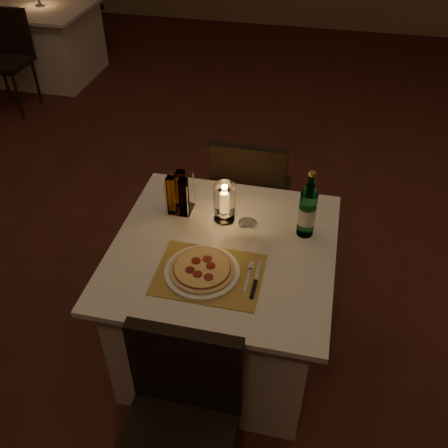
% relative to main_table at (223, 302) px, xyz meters
% --- Properties ---
extents(floor, '(8.00, 10.00, 0.02)m').
position_rel_main_table_xyz_m(floor, '(0.21, 0.32, -0.38)').
color(floor, '#4B1F18').
rests_on(floor, ground).
extents(main_table, '(1.00, 1.00, 0.74)m').
position_rel_main_table_xyz_m(main_table, '(0.00, 0.00, 0.00)').
color(main_table, silver).
rests_on(main_table, ground).
extents(chair_near, '(0.42, 0.42, 0.90)m').
position_rel_main_table_xyz_m(chair_near, '(-0.00, -0.71, 0.18)').
color(chair_near, black).
rests_on(chair_near, ground).
extents(chair_far, '(0.42, 0.42, 0.90)m').
position_rel_main_table_xyz_m(chair_far, '(-0.00, 0.71, 0.18)').
color(chair_far, black).
rests_on(chair_far, ground).
extents(placemat, '(0.45, 0.34, 0.00)m').
position_rel_main_table_xyz_m(placemat, '(-0.02, -0.18, 0.37)').
color(placemat, '#AF8B3C').
rests_on(placemat, main_table).
extents(plate, '(0.32, 0.32, 0.01)m').
position_rel_main_table_xyz_m(plate, '(-0.05, -0.18, 0.38)').
color(plate, white).
rests_on(plate, placemat).
extents(pizza, '(0.28, 0.28, 0.02)m').
position_rel_main_table_xyz_m(pizza, '(-0.05, -0.18, 0.39)').
color(pizza, '#D8B77F').
rests_on(pizza, plate).
extents(fork, '(0.02, 0.18, 0.00)m').
position_rel_main_table_xyz_m(fork, '(0.15, -0.15, 0.37)').
color(fork, silver).
rests_on(fork, placemat).
extents(knife, '(0.02, 0.22, 0.01)m').
position_rel_main_table_xyz_m(knife, '(0.18, -0.21, 0.37)').
color(knife, black).
rests_on(knife, placemat).
extents(tumbler, '(0.09, 0.09, 0.09)m').
position_rel_main_table_xyz_m(tumbler, '(0.09, 0.09, 0.41)').
color(tumbler, white).
rests_on(tumbler, main_table).
extents(water_bottle, '(0.08, 0.08, 0.34)m').
position_rel_main_table_xyz_m(water_bottle, '(0.35, 0.18, 0.50)').
color(water_bottle, '#5CAC76').
rests_on(water_bottle, main_table).
extents(hurricane_candle, '(0.10, 0.10, 0.20)m').
position_rel_main_table_xyz_m(hurricane_candle, '(-0.04, 0.20, 0.48)').
color(hurricane_candle, white).
rests_on(hurricane_candle, main_table).
extents(cruet_caddy, '(0.12, 0.12, 0.21)m').
position_rel_main_table_xyz_m(cruet_caddy, '(-0.26, 0.21, 0.46)').
color(cruet_caddy, white).
rests_on(cruet_caddy, main_table).
extents(neighbor_table_left, '(1.00, 1.00, 0.74)m').
position_rel_main_table_xyz_m(neighbor_table_left, '(-2.59, 3.11, 0.00)').
color(neighbor_table_left, silver).
rests_on(neighbor_table_left, ground).
extents(neighbor_chair_la, '(0.42, 0.42, 0.90)m').
position_rel_main_table_xyz_m(neighbor_chair_la, '(-2.59, 2.40, 0.18)').
color(neighbor_chair_la, black).
rests_on(neighbor_chair_la, ground).
extents(neighbor_chair_lb, '(0.42, 0.42, 0.90)m').
position_rel_main_table_xyz_m(neighbor_chair_lb, '(-2.59, 3.83, 0.18)').
color(neighbor_chair_lb, black).
rests_on(neighbor_chair_lb, ground).
extents(neighbor_candle_left, '(0.03, 0.03, 0.11)m').
position_rel_main_table_xyz_m(neighbor_candle_left, '(-2.59, 3.11, 0.41)').
color(neighbor_candle_left, white).
rests_on(neighbor_candle_left, neighbor_table_left).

